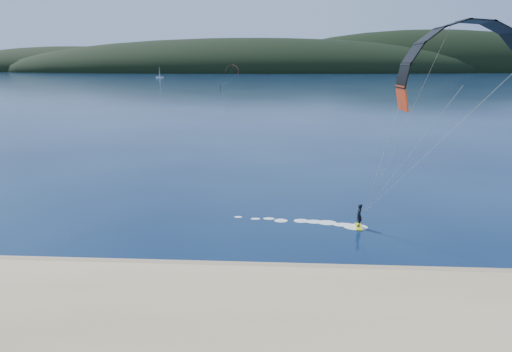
{
  "coord_description": "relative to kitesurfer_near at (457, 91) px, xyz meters",
  "views": [
    {
      "loc": [
        6.36,
        -20.58,
        13.07
      ],
      "look_at": [
        4.63,
        10.0,
        5.0
      ],
      "focal_mm": 29.87,
      "sensor_mm": 36.0,
      "label": 1
    }
  ],
  "objects": [
    {
      "name": "kitesurfer_near",
      "position": [
        0.0,
        0.0,
        0.0
      ],
      "size": [
        20.28,
        7.74,
        15.01
      ],
      "color": "yellow",
      "rests_on": "ground"
    },
    {
      "name": "headland",
      "position": [
        -17.22,
        737.0,
        -11.39
      ],
      "size": [
        1200.0,
        310.0,
        140.0
      ],
      "color": "black",
      "rests_on": "ground"
    },
    {
      "name": "ground",
      "position": [
        -17.85,
        -8.29,
        -11.39
      ],
      "size": [
        1800.0,
        1800.0,
        0.0
      ],
      "primitive_type": "plane",
      "color": "#071333",
      "rests_on": "ground"
    },
    {
      "name": "kitesurfer_far",
      "position": [
        -36.82,
        196.98,
        -2.16
      ],
      "size": [
        10.88,
        5.55,
        12.41
      ],
      "color": "yellow",
      "rests_on": "ground"
    },
    {
      "name": "sailboat",
      "position": [
        -130.8,
        395.8,
        -10.6
      ],
      "size": [
        7.65,
        4.82,
        10.71
      ],
      "color": "white",
      "rests_on": "ground"
    },
    {
      "name": "wet_sand",
      "position": [
        -17.85,
        -3.79,
        -11.34
      ],
      "size": [
        220.0,
        2.5,
        0.1
      ],
      "color": "#957B57",
      "rests_on": "ground"
    }
  ]
}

